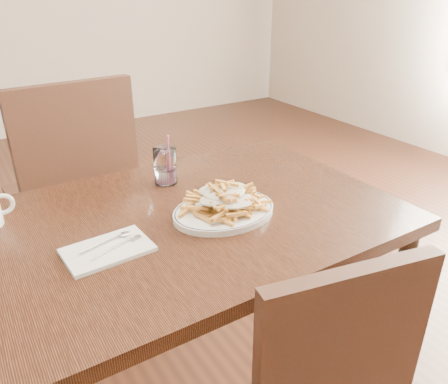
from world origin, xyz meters
TOP-DOWN VIEW (x-y plane):
  - table at (0.00, 0.00)m, footprint 1.20×0.80m
  - chair_far at (-0.13, 0.78)m, footprint 0.51×0.51m
  - fries_plate at (0.10, -0.06)m, footprint 0.37×0.35m
  - loaded_fries at (0.10, -0.06)m, footprint 0.25×0.21m
  - napkin at (-0.25, -0.07)m, footprint 0.21×0.14m
  - cutlery at (-0.25, -0.06)m, footprint 0.16×0.10m
  - water_glass at (0.05, 0.23)m, footprint 0.07×0.07m

SIDE VIEW (x-z plane):
  - chair_far at x=-0.13m, z-range 0.07..1.09m
  - table at x=0.00m, z-range 0.30..1.05m
  - napkin at x=-0.25m, z-range 0.75..0.76m
  - fries_plate at x=0.10m, z-range 0.75..0.77m
  - cutlery at x=-0.25m, z-range 0.76..0.77m
  - water_glass at x=0.05m, z-range 0.72..0.88m
  - loaded_fries at x=0.10m, z-range 0.77..0.84m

